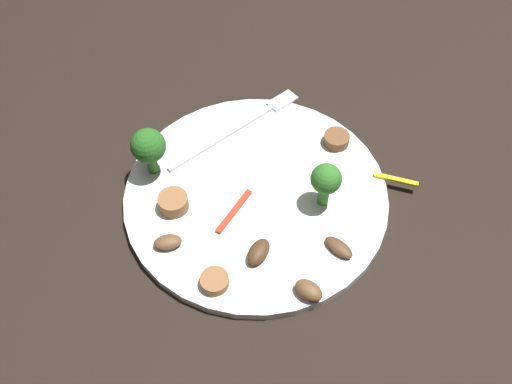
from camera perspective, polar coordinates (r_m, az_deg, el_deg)
ground_plane at (r=0.58m, az=-0.00°, el=-0.62°), size 1.40×1.40×0.00m
plate at (r=0.58m, az=-0.00°, el=-0.31°), size 0.27×0.27×0.01m
fork at (r=0.63m, az=-1.23°, el=7.06°), size 0.18×0.04×0.00m
broccoli_floret_0 at (r=0.54m, az=7.26°, el=1.19°), size 0.03×0.03×0.05m
broccoli_floret_1 at (r=0.57m, az=-11.08°, el=4.61°), size 0.04×0.04×0.06m
sausage_slice_0 at (r=0.62m, az=8.33°, el=5.43°), size 0.04×0.04×0.01m
sausage_slice_1 at (r=0.51m, az=-4.31°, el=-9.18°), size 0.03×0.03×0.01m
sausage_slice_2 at (r=0.56m, az=-8.55°, el=-1.08°), size 0.04×0.04×0.02m
mushroom_0 at (r=0.51m, az=5.48°, el=-10.10°), size 0.02×0.03×0.01m
mushroom_1 at (r=0.52m, az=0.26°, el=-6.22°), size 0.03×0.02×0.01m
mushroom_2 at (r=0.54m, az=8.50°, el=-5.77°), size 0.02×0.03×0.01m
mushroom_3 at (r=0.54m, az=-9.13°, el=-5.15°), size 0.03×0.03×0.01m
pepper_strip_0 at (r=0.60m, az=14.28°, el=1.26°), size 0.02×0.05×0.00m
pepper_strip_1 at (r=0.56m, az=-2.29°, el=-1.99°), size 0.06×0.02×0.00m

